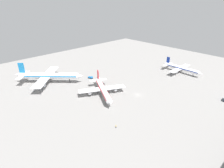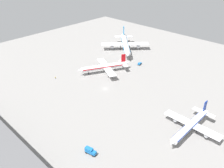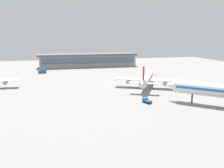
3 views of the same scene
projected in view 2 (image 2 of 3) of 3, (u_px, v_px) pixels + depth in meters
ground at (105, 89)px, 159.59m from camera, size 288.00×288.00×0.00m
airplane_at_gate at (125, 44)px, 218.47m from camera, size 44.49×43.94×17.13m
airplane_taxiing at (191, 125)px, 119.77m from camera, size 31.38×39.26×11.97m
airplane_distant at (105, 67)px, 179.19m from camera, size 32.63×39.15×12.92m
catering_truck at (90, 151)px, 107.61m from camera, size 5.88×3.21×3.30m
pushback_tractor at (140, 64)px, 192.76m from camera, size 3.05×4.72×1.90m
ground_crew_worker at (55, 78)px, 171.91m from camera, size 0.51×0.53×1.67m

